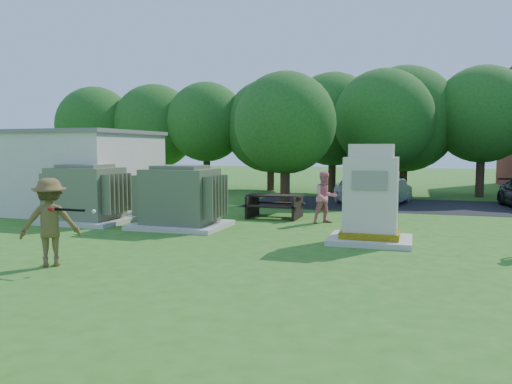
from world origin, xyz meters
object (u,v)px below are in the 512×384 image
(person_at_picnic, at_px, (325,197))
(transformer_right, at_px, (181,198))
(generator_cabinet, at_px, (371,200))
(car_silver_a, at_px, (390,191))
(picnic_table, at_px, (275,203))
(car_white, at_px, (356,191))
(transformer_left, at_px, (86,195))
(batter, at_px, (50,222))

(person_at_picnic, bearing_deg, transformer_right, 171.92)
(transformer_right, height_order, generator_cabinet, generator_cabinet)
(generator_cabinet, relative_size, car_silver_a, 0.73)
(transformer_right, relative_size, picnic_table, 1.46)
(picnic_table, relative_size, car_white, 0.55)
(transformer_right, height_order, car_white, transformer_right)
(transformer_left, height_order, transformer_right, same)
(transformer_right, height_order, batter, transformer_right)
(person_at_picnic, distance_m, car_silver_a, 7.19)
(picnic_table, height_order, car_silver_a, car_silver_a)
(transformer_left, distance_m, car_silver_a, 13.69)
(transformer_right, relative_size, batter, 1.52)
(transformer_right, xyz_separation_m, car_white, (4.84, 8.47, -0.34))
(picnic_table, bearing_deg, transformer_left, -152.60)
(transformer_left, relative_size, picnic_table, 1.46)
(generator_cabinet, distance_m, car_silver_a, 10.20)
(transformer_right, height_order, car_silver_a, transformer_right)
(batter, relative_size, car_white, 0.53)
(transformer_left, xyz_separation_m, generator_cabinet, (9.97, -0.86, 0.23))
(car_white, bearing_deg, generator_cabinet, -102.97)
(batter, bearing_deg, transformer_left, -95.44)
(generator_cabinet, distance_m, picnic_table, 5.63)
(picnic_table, bearing_deg, car_white, 65.18)
(transformer_left, distance_m, batter, 6.75)
(transformer_left, distance_m, generator_cabinet, 10.01)
(car_white, bearing_deg, transformer_right, -141.44)
(generator_cabinet, height_order, batter, generator_cabinet)
(transformer_right, xyz_separation_m, batter, (-0.33, -5.85, 0.02))
(transformer_left, bearing_deg, generator_cabinet, -4.92)
(car_silver_a, bearing_deg, generator_cabinet, 100.86)
(transformer_right, bearing_deg, transformer_left, 180.00)
(picnic_table, xyz_separation_m, car_white, (2.46, 5.32, 0.08))
(batter, relative_size, person_at_picnic, 1.08)
(transformer_right, height_order, picnic_table, transformer_right)
(transformer_right, distance_m, picnic_table, 3.97)
(generator_cabinet, relative_size, person_at_picnic, 1.50)
(car_white, relative_size, car_silver_a, 0.98)
(transformer_left, distance_m, picnic_table, 6.86)
(picnic_table, distance_m, car_silver_a, 7.32)
(transformer_left, bearing_deg, picnic_table, 27.40)
(person_at_picnic, height_order, car_white, person_at_picnic)
(car_white, bearing_deg, batter, -131.54)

